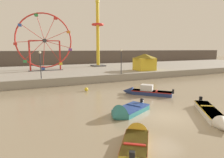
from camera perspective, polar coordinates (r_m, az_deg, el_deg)
The scene contains 13 objects.
ground_plane at distance 15.16m, azimuth 15.28°, elevation -10.61°, with size 240.00×240.00×0.00m, color gray.
quay_promenade at distance 38.25m, azimuth -11.04°, elevation 2.08°, with size 110.00×21.60×1.12m, color gray.
distant_town_skyline at distance 60.34m, azimuth -16.59°, elevation 5.88°, with size 140.00×3.00×4.40m, color #564C47.
motorboat_white_red_stripe at distance 15.84m, azimuth 27.60°, elevation -9.49°, with size 4.38×5.48×1.08m.
motorboat_mustard_yellow at distance 11.08m, azimuth 7.17°, elevation -16.75°, with size 3.27×3.77×1.20m.
motorboat_teal_painted at distance 14.90m, azimuth 4.02°, elevation -9.67°, with size 4.26×3.15×1.48m.
motorboat_navy_blue at distance 21.63m, azimuth 9.39°, elevation -3.62°, with size 4.54×4.67×1.41m.
ferris_wheel_red_frame at distance 36.63m, azimuth -19.23°, elevation 10.28°, with size 9.74×1.20×10.07m.
drop_tower_yellow_tower at distance 43.72m, azimuth -4.21°, elevation 12.68°, with size 2.80×2.80×14.35m.
carnival_booth_yellow_awning at distance 35.71m, azimuth 9.54°, elevation 5.06°, with size 3.82×3.71×2.99m.
promenade_lamp_near at distance 26.79m, azimuth -20.36°, elevation 5.12°, with size 0.32×0.32×3.56m.
promenade_lamp_far at distance 30.04m, azimuth 2.74°, elevation 6.27°, with size 0.32×0.32×3.80m.
mooring_buoy_orange at distance 23.19m, azimuth -7.57°, elevation -3.04°, with size 0.44×0.44×0.44m, color yellow.
Camera 1 is at (-9.49, -10.73, 4.98)m, focal length 31.05 mm.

